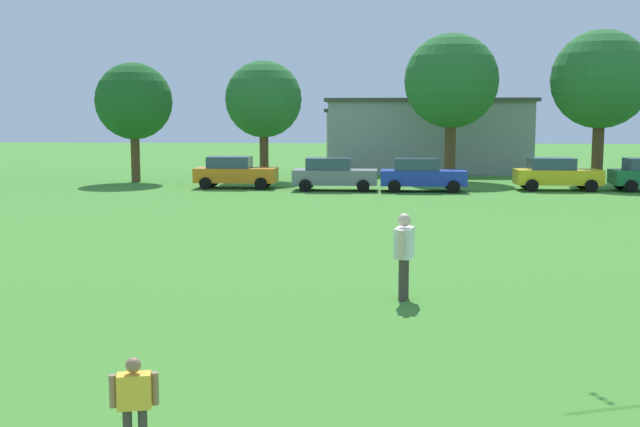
% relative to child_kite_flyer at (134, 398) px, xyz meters
% --- Properties ---
extents(ground_plane, '(160.00, 160.00, 0.00)m').
position_rel_child_kite_flyer_xyz_m(ground_plane, '(-0.21, 26.37, -0.66)').
color(ground_plane, '#42842D').
extents(child_kite_flyer, '(0.52, 0.29, 1.12)m').
position_rel_child_kite_flyer_xyz_m(child_kite_flyer, '(0.00, 0.00, 0.00)').
color(child_kite_flyer, '#3F3833').
rests_on(child_kite_flyer, ground).
extents(adult_bystander, '(0.44, 0.83, 1.78)m').
position_rel_child_kite_flyer_xyz_m(adult_bystander, '(3.16, 7.65, 0.39)').
color(adult_bystander, '#3F3833').
rests_on(adult_bystander, ground).
extents(parked_car_orange_0, '(4.30, 2.02, 1.68)m').
position_rel_child_kite_flyer_xyz_m(parked_car_orange_0, '(-5.11, 32.38, 0.19)').
color(parked_car_orange_0, orange).
rests_on(parked_car_orange_0, ground).
extents(parked_car_gray_1, '(4.30, 2.02, 1.68)m').
position_rel_child_kite_flyer_xyz_m(parked_car_gray_1, '(0.23, 31.45, 0.19)').
color(parked_car_gray_1, slate).
rests_on(parked_car_gray_1, ground).
extents(parked_car_blue_2, '(4.30, 2.02, 1.68)m').
position_rel_child_kite_flyer_xyz_m(parked_car_blue_2, '(4.71, 31.30, 0.19)').
color(parked_car_blue_2, '#1E38AD').
rests_on(parked_car_blue_2, ground).
extents(parked_car_yellow_3, '(4.30, 2.02, 1.68)m').
position_rel_child_kite_flyer_xyz_m(parked_car_yellow_3, '(11.67, 32.43, 0.19)').
color(parked_car_yellow_3, yellow).
rests_on(parked_car_yellow_3, ground).
extents(tree_left, '(4.42, 4.42, 6.89)m').
position_rel_child_kite_flyer_xyz_m(tree_left, '(-11.62, 35.87, 3.99)').
color(tree_left, brown).
rests_on(tree_left, ground).
extents(tree_center_left, '(4.56, 4.56, 7.11)m').
position_rel_child_kite_flyer_xyz_m(tree_center_left, '(-4.35, 37.85, 4.14)').
color(tree_center_left, brown).
rests_on(tree_center_left, ground).
extents(tree_center_right, '(5.58, 5.58, 8.69)m').
position_rel_child_kite_flyer_xyz_m(tree_center_right, '(6.77, 38.62, 5.20)').
color(tree_center_right, brown).
rests_on(tree_center_right, ground).
extents(tree_right, '(5.57, 5.57, 8.68)m').
position_rel_child_kite_flyer_xyz_m(tree_right, '(15.05, 37.33, 5.20)').
color(tree_right, brown).
rests_on(tree_right, ground).
extents(house_left, '(9.06, 7.79, 4.33)m').
position_rel_child_kite_flyer_xyz_m(house_left, '(3.37, 47.24, 1.51)').
color(house_left, beige).
rests_on(house_left, ground).
extents(house_right, '(13.95, 9.35, 5.02)m').
position_rel_child_kite_flyer_xyz_m(house_right, '(5.86, 47.24, 1.85)').
color(house_right, '#9999A3').
rests_on(house_right, ground).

